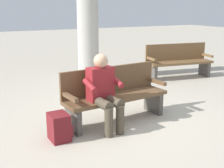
# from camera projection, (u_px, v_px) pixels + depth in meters

# --- Properties ---
(ground_plane) EXTENTS (40.00, 40.00, 0.00)m
(ground_plane) POSITION_uv_depth(u_px,v_px,m) (117.00, 121.00, 5.04)
(ground_plane) COLOR #B7AD99
(bench_near) EXTENTS (1.84, 0.64, 0.90)m
(bench_near) POSITION_uv_depth(u_px,v_px,m) (114.00, 94.00, 4.98)
(bench_near) COLOR brown
(bench_near) RESTS_ON ground
(person_seated) EXTENTS (0.60, 0.60, 1.18)m
(person_seated) POSITION_uv_depth(u_px,v_px,m) (104.00, 90.00, 4.57)
(person_seated) COLOR maroon
(person_seated) RESTS_ON ground
(backpack) EXTENTS (0.30, 0.34, 0.40)m
(backpack) POSITION_uv_depth(u_px,v_px,m) (59.00, 127.00, 4.29)
(backpack) COLOR maroon
(backpack) RESTS_ON ground
(bench_far) EXTENTS (1.85, 0.76, 0.90)m
(bench_far) POSITION_uv_depth(u_px,v_px,m) (178.00, 61.00, 8.03)
(bench_far) COLOR brown
(bench_far) RESTS_ON ground
(support_pillar) EXTENTS (0.54, 0.54, 3.13)m
(support_pillar) POSITION_uv_depth(u_px,v_px,m) (88.00, 19.00, 7.61)
(support_pillar) COLOR #B2AFA8
(support_pillar) RESTS_ON ground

